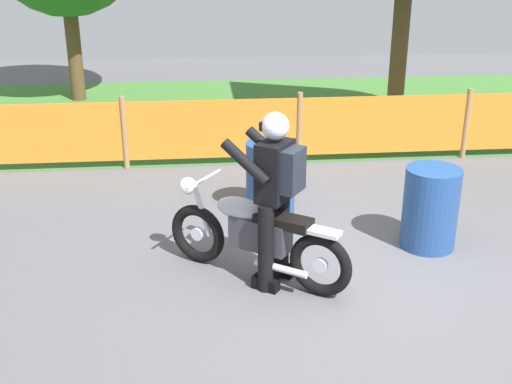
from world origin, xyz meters
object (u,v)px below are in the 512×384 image
rider_lead (275,191)px  motorcycle_lead (255,235)px  oil_drum (270,178)px  spare_drum (430,208)px

rider_lead → motorcycle_lead: bearing=0.5°
motorcycle_lead → rider_lead: rider_lead is taller
motorcycle_lead → oil_drum: (0.33, 1.54, -0.01)m
rider_lead → spare_drum: 1.91m
motorcycle_lead → oil_drum: 1.58m
rider_lead → spare_drum: (1.73, 0.62, -0.51)m
rider_lead → oil_drum: rider_lead is taller
oil_drum → spare_drum: (1.58, -1.04, 0.00)m
rider_lead → spare_drum: rider_lead is taller
rider_lead → oil_drum: 1.75m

